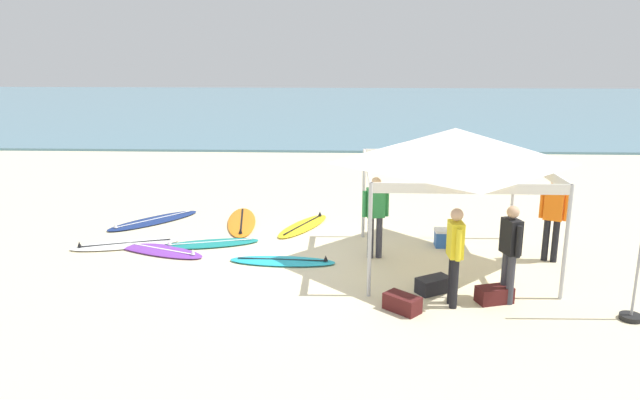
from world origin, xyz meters
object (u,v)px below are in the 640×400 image
at_px(gear_bag_near_tent, 494,295).
at_px(gear_bag_by_pole, 402,303).
at_px(surfboard_teal, 210,243).
at_px(surfboard_yellow, 303,226).
at_px(cooler_box, 446,238).
at_px(surfboard_white, 125,245).
at_px(person_green, 375,212).
at_px(person_orange, 553,214).
at_px(canopy_tent, 455,147).
at_px(surfboard_purple, 156,249).
at_px(gear_bag_on_sand, 433,285).
at_px(surfboard_orange, 242,222).
at_px(surfboard_navy, 154,220).
at_px(surfboard_cyan, 283,261).
at_px(person_black, 510,247).
at_px(person_yellow, 455,250).

distance_m(gear_bag_near_tent, gear_bag_by_pole, 1.67).
bearing_deg(surfboard_teal, surfboard_yellow, 35.52).
bearing_deg(cooler_box, gear_bag_near_tent, -83.21).
height_order(surfboard_white, person_green, person_green).
distance_m(surfboard_teal, person_orange, 7.24).
distance_m(canopy_tent, surfboard_purple, 6.60).
xyz_separation_m(canopy_tent, gear_bag_on_sand, (-0.51, -1.47, -2.25)).
relative_size(surfboard_orange, cooler_box, 5.20).
bearing_deg(surfboard_navy, surfboard_cyan, -38.08).
bearing_deg(surfboard_navy, surfboard_teal, -43.64).
bearing_deg(surfboard_white, gear_bag_near_tent, -19.86).
xyz_separation_m(gear_bag_near_tent, gear_bag_on_sand, (-0.99, 0.39, 0.00)).
bearing_deg(surfboard_cyan, surfboard_white, 165.94).
bearing_deg(person_black, surfboard_yellow, 132.02).
height_order(surfboard_navy, person_yellow, person_yellow).
bearing_deg(gear_bag_on_sand, cooler_box, 75.88).
distance_m(surfboard_yellow, gear_bag_by_pole, 5.03).
xyz_separation_m(surfboard_teal, person_orange, (7.14, -0.72, 0.95)).
height_order(surfboard_cyan, person_green, person_green).
xyz_separation_m(person_black, person_yellow, (-0.96, -0.20, 0.00)).
relative_size(person_green, gear_bag_by_pole, 2.85).
bearing_deg(person_orange, surfboard_navy, 164.77).
height_order(person_black, person_orange, same).
bearing_deg(person_orange, canopy_tent, -173.43).
bearing_deg(surfboard_white, cooler_box, 2.07).
distance_m(person_green, cooler_box, 1.94).
distance_m(surfboard_yellow, surfboard_navy, 3.78).
distance_m(surfboard_white, surfboard_orange, 2.92).
distance_m(surfboard_navy, cooler_box, 7.16).
relative_size(canopy_tent, cooler_box, 6.91).
bearing_deg(cooler_box, gear_bag_by_pole, -110.75).
bearing_deg(surfboard_purple, gear_bag_near_tent, -19.83).
relative_size(surfboard_navy, surfboard_purple, 0.91).
bearing_deg(gear_bag_on_sand, person_orange, 33.31).
relative_size(surfboard_teal, gear_bag_on_sand, 3.69).
distance_m(surfboard_cyan, person_orange, 5.52).
bearing_deg(gear_bag_near_tent, gear_bag_on_sand, 158.52).
bearing_deg(surfboard_purple, surfboard_orange, 54.46).
relative_size(surfboard_white, surfboard_orange, 0.91).
bearing_deg(person_yellow, person_black, 11.48).
bearing_deg(surfboard_yellow, gear_bag_near_tent, -49.83).
distance_m(canopy_tent, person_orange, 2.52).
distance_m(surfboard_teal, gear_bag_near_tent, 6.21).
bearing_deg(surfboard_cyan, person_black, -23.39).
bearing_deg(surfboard_yellow, person_orange, -22.37).
xyz_separation_m(person_black, gear_bag_near_tent, (-0.21, -0.03, -0.85)).
height_order(surfboard_teal, surfboard_white, same).
height_order(surfboard_white, surfboard_navy, same).
bearing_deg(person_black, surfboard_cyan, 156.61).
bearing_deg(surfboard_cyan, surfboard_navy, 141.92).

